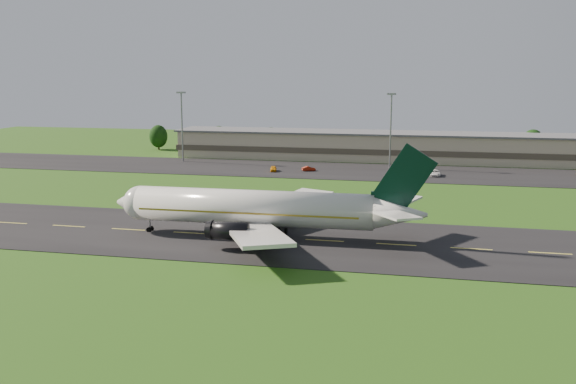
% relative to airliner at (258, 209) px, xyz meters
% --- Properties ---
extents(ground, '(360.00, 360.00, 0.00)m').
position_rel_airliner_xyz_m(ground, '(10.66, -0.01, -4.66)').
color(ground, '#264A12').
rests_on(ground, ground).
extents(taxiway, '(220.00, 30.00, 0.10)m').
position_rel_airliner_xyz_m(taxiway, '(10.66, -0.01, -4.61)').
color(taxiway, black).
rests_on(taxiway, ground).
extents(apron, '(260.00, 30.00, 0.10)m').
position_rel_airliner_xyz_m(apron, '(10.66, 71.99, -4.61)').
color(apron, black).
rests_on(apron, ground).
extents(airliner, '(51.26, 42.18, 15.57)m').
position_rel_airliner_xyz_m(airliner, '(0.00, 0.00, 0.00)').
color(airliner, silver).
rests_on(airliner, ground).
extents(terminal, '(145.00, 16.00, 8.40)m').
position_rel_airliner_xyz_m(terminal, '(17.06, 96.17, -0.67)').
color(terminal, tan).
rests_on(terminal, ground).
extents(light_mast_west, '(2.40, 1.20, 20.35)m').
position_rel_airliner_xyz_m(light_mast_west, '(-44.34, 79.99, 8.08)').
color(light_mast_west, gray).
rests_on(light_mast_west, ground).
extents(light_mast_centre, '(2.40, 1.20, 20.35)m').
position_rel_airliner_xyz_m(light_mast_centre, '(15.66, 79.99, 8.08)').
color(light_mast_centre, gray).
rests_on(light_mast_centre, ground).
extents(tree_line, '(194.44, 8.80, 9.53)m').
position_rel_airliner_xyz_m(tree_line, '(48.90, 105.80, 0.14)').
color(tree_line, black).
rests_on(tree_line, ground).
extents(service_vehicle_a, '(2.54, 4.35, 1.39)m').
position_rel_airliner_xyz_m(service_vehicle_a, '(-13.93, 67.13, -3.87)').
color(service_vehicle_a, orange).
rests_on(service_vehicle_a, apron).
extents(service_vehicle_b, '(3.79, 2.67, 1.18)m').
position_rel_airliner_xyz_m(service_vehicle_b, '(-4.91, 69.71, -3.97)').
color(service_vehicle_b, maroon).
rests_on(service_vehicle_b, apron).
extents(service_vehicle_c, '(2.66, 5.48, 1.50)m').
position_rel_airliner_xyz_m(service_vehicle_c, '(27.73, 68.46, -3.81)').
color(service_vehicle_c, silver).
rests_on(service_vehicle_c, apron).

